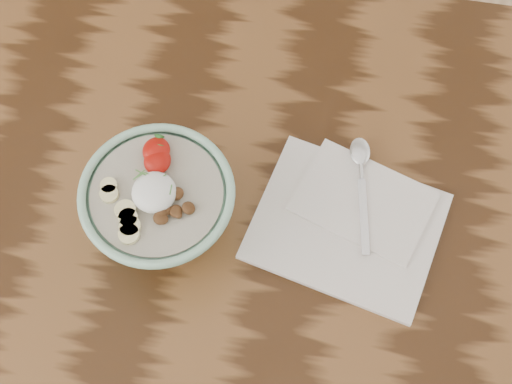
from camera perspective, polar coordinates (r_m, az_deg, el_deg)
table at (r=109.87cm, az=-7.81°, el=-3.55°), size 160.00×90.00×75.00cm
breakfast_bowl at (r=94.17cm, az=-7.67°, el=-1.08°), size 19.95×19.95×13.38cm
napkin at (r=99.95cm, az=7.53°, el=-2.31°), size 28.72×25.21×1.53cm
spoon at (r=102.10cm, az=8.39°, el=1.98°), size 4.88×17.86×0.93cm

